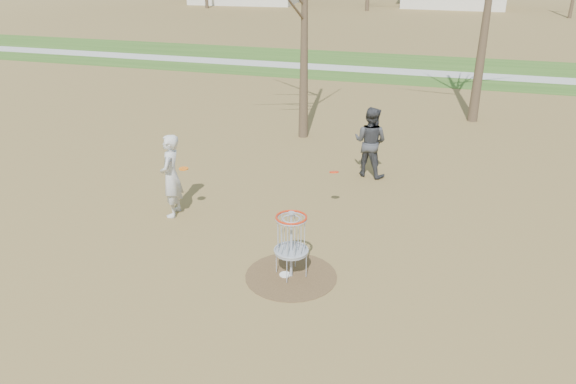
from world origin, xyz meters
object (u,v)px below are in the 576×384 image
object	(u,v)px
disc_grounded	(285,275)
player_standing	(171,176)
disc_golf_basket	(291,235)
player_throwing	(370,142)

from	to	relation	value
disc_grounded	player_standing	bearing A→B (deg)	150.68
player_standing	disc_grounded	bearing A→B (deg)	50.62
disc_grounded	disc_golf_basket	xyz separation A→B (m)	(0.12, 0.01, 0.89)
player_throwing	player_standing	bearing A→B (deg)	58.60
player_throwing	disc_grounded	world-z (taller)	player_throwing
player_standing	player_throwing	size ratio (longest dim) A/B	1.02
player_throwing	disc_golf_basket	size ratio (longest dim) A/B	1.45
player_standing	disc_grounded	distance (m)	3.93
player_throwing	disc_golf_basket	distance (m)	5.69
disc_grounded	disc_golf_basket	bearing A→B (deg)	5.30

